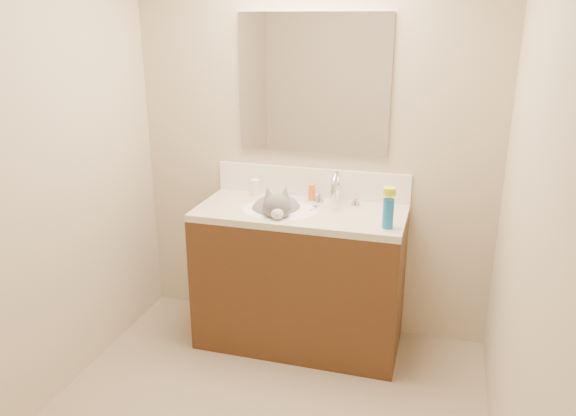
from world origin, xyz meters
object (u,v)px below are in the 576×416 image
Objects in this scene: vanity_cabinet at (300,280)px; cat at (277,213)px; basin at (279,221)px; amber_bottle at (312,192)px; faucet at (336,191)px; silver_jar at (312,194)px; spray_can at (388,214)px; pill_bottle at (255,188)px.

vanity_cabinet is 2.62× the size of cat.
basin is 0.28m from amber_bottle.
faucet is (0.30, 0.17, 0.16)m from basin.
cat is at bearing -153.46° from faucet.
vanity_cabinet is at bearing -94.79° from silver_jar.
vanity_cabinet is 0.76m from spray_can.
silver_jar is (0.36, 0.02, -0.02)m from pill_bottle.
amber_bottle is (0.14, 0.21, 0.12)m from basin.
pill_bottle is (-0.22, 0.22, 0.12)m from basin.
silver_jar is at bearing 156.33° from faucet.
spray_can is (0.63, -0.13, 0.15)m from basin.
basin is at bearing -119.97° from silver_jar.
spray_can is (0.49, -0.34, 0.03)m from amber_bottle.
faucet reaches higher than silver_jar.
spray_can is at bearing -41.65° from faucet.
cat is at bearing -123.92° from silver_jar.
cat is 7.30× the size of silver_jar.
amber_bottle reaches higher than basin.
cat is 4.59× the size of amber_bottle.
spray_can is (0.51, -0.16, 0.53)m from vanity_cabinet.
faucet is 4.46× the size of silver_jar.
faucet reaches higher than amber_bottle.
vanity_cabinet is 0.58m from faucet.
amber_bottle is at bearing -83.71° from silver_jar.
basin is 0.38m from faucet.
silver_jar is 0.40× the size of spray_can.
cat is (-0.32, -0.16, -0.11)m from faucet.
basin is 7.17× the size of silver_jar.
amber_bottle is (0.02, 0.18, 0.50)m from vanity_cabinet.
amber_bottle reaches higher than silver_jar.
cat is 0.67m from spray_can.
faucet is 0.19m from silver_jar.
basin is at bearing -150.88° from faucet.
pill_bottle is at bearing 135.32° from basin.
pill_bottle is at bearing -176.52° from silver_jar.
cat reaches higher than vanity_cabinet.
spray_can is at bearing -17.31° from vanity_cabinet.
cat reaches higher than basin.
spray_can is at bearing -11.61° from basin.
spray_can is at bearing -31.08° from cat.
basin is 0.98× the size of cat.
pill_bottle reaches higher than basin.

